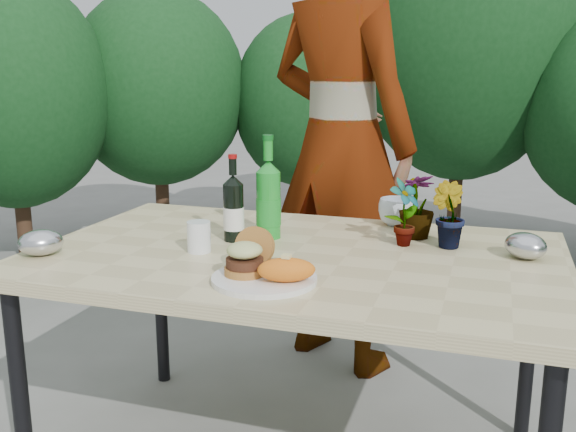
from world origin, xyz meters
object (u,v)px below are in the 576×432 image
(dinner_plate, at_px, (264,279))
(wine_bottle, at_px, (234,209))
(patio_table, at_px, (296,269))
(person, at_px, (340,143))

(dinner_plate, distance_m, wine_bottle, 0.44)
(patio_table, bearing_deg, person, 94.80)
(person, bearing_deg, patio_table, 118.76)
(wine_bottle, height_order, person, person)
(patio_table, xyz_separation_m, dinner_plate, (0.00, -0.30, 0.06))
(wine_bottle, relative_size, person, 0.14)
(patio_table, distance_m, person, 0.91)
(dinner_plate, bearing_deg, wine_bottle, 123.31)
(wine_bottle, bearing_deg, patio_table, 6.70)
(dinner_plate, relative_size, person, 0.14)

